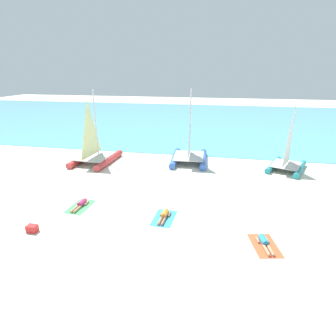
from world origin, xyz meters
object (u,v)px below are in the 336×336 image
Objects in this scene: sailboat_red at (95,152)px; towel_right at (265,245)px; sunbather_left at (81,204)px; cooler_box at (32,229)px; towel_left at (80,207)px; sailboat_blue at (189,152)px; sunbather_middle at (164,215)px; sailboat_teal at (287,161)px; sunbather_right at (264,242)px; towel_middle at (164,218)px.

sailboat_red reaches higher than towel_right.
sunbather_left is at bearing -68.29° from sailboat_red.
sailboat_red is 12.20× the size of cooler_box.
sunbather_left is 3.19m from cooler_box.
sailboat_red is at bearing 109.10° from towel_left.
sailboat_red is 3.21× the size of towel_left.
sailboat_blue reaches higher than sunbather_middle.
sunbather_right is (-2.88, -11.00, -0.62)m from sailboat_teal.
cooler_box is at bearing 173.02° from sunbather_right.
sailboat_blue is 3.24× the size of towel_middle.
towel_right is at bearing -70.72° from sailboat_blue.
sunbather_left is 10.31m from sunbather_right.
sunbather_left is at bearing 178.28° from sunbather_middle.
towel_right is (5.00, -11.54, -0.91)m from sailboat_blue.
sailboat_blue is 14.04m from cooler_box.
towel_left is 5.11m from towel_middle.
sailboat_teal is at bearing 40.90° from cooler_box.
sailboat_blue is at bearing 91.99° from sunbather_middle.
towel_middle is (7.85, -8.29, -0.90)m from sailboat_red.
towel_left is (2.75, -7.94, -0.90)m from sailboat_red.
sailboat_red is 11.40m from sunbather_middle.
sailboat_teal reaches higher than cooler_box.
cooler_box reaches higher than sunbather_middle.
sunbather_right is at bearing -83.87° from sailboat_teal.
towel_middle is 5.28m from towel_right.
sunbather_left is (-5.15, -9.57, -0.79)m from sailboat_blue.
towel_left is (-5.15, -9.64, -0.91)m from sailboat_blue.
sunbather_left and sunbather_middle have the same top height.
towel_right is (-2.86, -11.07, -0.74)m from sailboat_teal.
sailboat_teal is at bearing 6.92° from sailboat_red.
towel_left is at bearing 156.97° from sunbather_right.
sunbather_left is 0.82× the size of towel_right.
sunbather_middle is 3.13× the size of cooler_box.
sunbather_right is (5.03, -1.54, 0.00)m from sunbather_middle.
towel_left and towel_middle have the same top height.
towel_left is at bearing -90.00° from sunbather_left.
sailboat_teal is 11.46m from towel_right.
towel_left is at bearing 179.03° from sunbather_middle.
towel_left is 1.00× the size of towel_right.
sailboat_blue reaches higher than towel_middle.
towel_right is (10.14, -1.96, -0.13)m from sunbather_left.
towel_middle is at bearing -2.57° from sunbather_left.
towel_right is (5.04, -1.61, -0.13)m from sunbather_middle.
sailboat_blue is at bearing 113.41° from towel_right.
cooler_box is (-6.10, -2.61, 0.17)m from towel_middle.
sailboat_blue is at bearing 63.97° from cooler_box.
sunbather_right is at bearing -14.79° from sunbather_middle.
cooler_box is (1.75, -10.90, -0.73)m from sailboat_red.
towel_right is at bearing -83.71° from sailboat_teal.
sailboat_blue reaches higher than towel_left.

